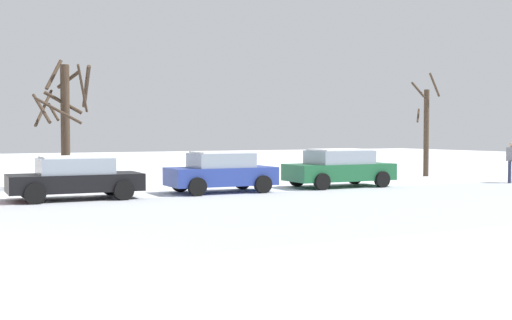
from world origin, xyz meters
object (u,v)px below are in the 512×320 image
object	(u,v)px
parked_car_blue	(221,172)
parked_car_green	(339,168)
pedestrian_crossing	(512,159)
parked_car_black	(75,177)

from	to	relation	value
parked_car_blue	parked_car_green	distance (m)	5.18
parked_car_blue	pedestrian_crossing	size ratio (longest dim) A/B	2.21
pedestrian_crossing	parked_car_green	bearing A→B (deg)	167.74
parked_car_black	parked_car_blue	bearing A→B (deg)	0.60
parked_car_blue	pedestrian_crossing	bearing A→B (deg)	-7.22
parked_car_blue	parked_car_green	size ratio (longest dim) A/B	0.90
parked_car_black	pedestrian_crossing	bearing A→B (deg)	-5.00
parked_car_blue	parked_car_green	bearing A→B (deg)	0.56
parked_car_black	parked_car_blue	distance (m)	5.18
parked_car_black	parked_car_blue	size ratio (longest dim) A/B	1.08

